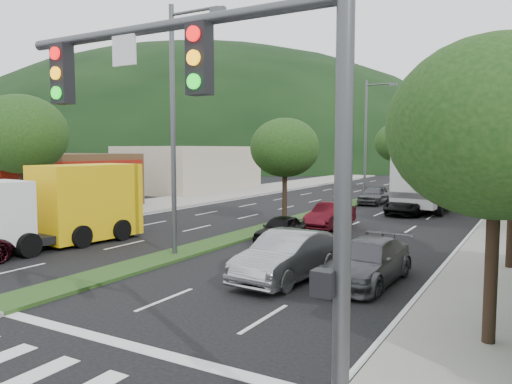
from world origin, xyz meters
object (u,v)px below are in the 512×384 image
Objects in this scene: sedan_silver at (288,256)px; tree_l_a at (20,134)px; tree_med_near at (285,148)px; streetlight_near at (177,118)px; car_queue_c at (330,215)px; car_queue_a at (281,229)px; car_queue_d at (409,205)px; car_queue_e at (374,195)px; tree_r_a at (497,128)px; streetlight_mid at (368,134)px; box_truck at (70,207)px; car_queue_b at (367,261)px; motorhome at (437,180)px; traffic_signal at (240,131)px; tree_med_far at (398,142)px.

tree_l_a is at bearing 174.78° from sedan_silver.
tree_l_a is at bearing -147.38° from tree_med_near.
car_queue_c is at bearing 75.19° from streetlight_near.
car_queue_d is (3.02, 12.86, 0.05)m from car_queue_a.
tree_r_a is at bearing -66.74° from car_queue_e.
tree_r_a reaches higher than car_queue_d.
streetlight_mid reaches higher than tree_r_a.
car_queue_b is at bearing -173.35° from box_truck.
car_queue_d is 21.31m from box_truck.
motorhome is at bearing 74.31° from streetlight_near.
tree_l_a reaches higher than sedan_silver.
car_queue_e reaches higher than car_queue_b.
sedan_silver is at bearing -78.22° from streetlight_mid.
box_truck is (-8.21, -5.22, 1.10)m from car_queue_a.
tree_med_near is 13.37m from car_queue_b.
car_queue_c is (2.64, 9.97, -4.88)m from streetlight_near.
streetlight_mid reaches higher than traffic_signal.
car_queue_b is (-3.98, 3.97, -4.11)m from tree_r_a.
car_queue_b is at bearing -77.88° from motorhome.
car_queue_d is at bearing 106.99° from tree_r_a.
tree_med_near is 1.42× the size of car_queue_c.
box_truck is (-5.90, -36.25, -3.29)m from tree_med_far.
car_queue_b is 21.96m from motorhome.
tree_med_far is 1.63× the size of car_queue_c.
tree_l_a is 1.49× the size of car_queue_b.
sedan_silver is 1.16× the size of car_queue_c.
traffic_signal reaches higher than tree_med_near.
motorhome is (6.13, -3.18, -3.49)m from streetlight_mid.
streetlight_mid is at bearing 104.33° from traffic_signal.
traffic_signal is 1.16× the size of tree_med_near.
tree_r_a is 13.85m from car_queue_a.
car_queue_a is 9.79m from box_truck.
sedan_silver is at bearing -177.96° from box_truck.
streetlight_near is at bearing -171.92° from box_truck.
tree_l_a reaches higher than car_queue_d.
streetlight_near is 2.06× the size of car_queue_b.
streetlight_mid is 2.04× the size of sedan_silver.
traffic_signal is 21.53m from tree_med_near.
streetlight_mid is 5.48m from car_queue_e.
car_queue_b is at bearing -5.65° from tree_l_a.
tree_l_a reaches higher than car_queue_c.
car_queue_e is (-6.52, 22.86, 0.01)m from car_queue_b.
car_queue_e is (-1.34, 12.86, 0.02)m from car_queue_c.
tree_l_a is 26.28m from streetlight_mid.
car_queue_c is (15.34, 7.97, -4.48)m from tree_l_a.
tree_med_near is 4.69m from car_queue_c.
car_queue_b is at bearing -43.82° from car_queue_a.
car_queue_b is (7.81, -25.03, -4.88)m from streetlight_mid.
streetlight_mid is 7.74m from motorhome.
tree_r_a is 1.10× the size of tree_med_near.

